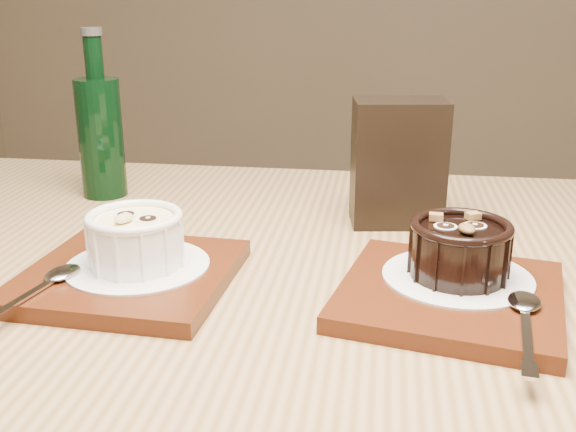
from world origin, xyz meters
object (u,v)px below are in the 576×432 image
Objects in this scene: tray_left at (129,276)px; ramekin_dark at (460,247)px; table at (274,368)px; green_bottle at (100,133)px; tray_right at (450,295)px; condiment_stand at (398,163)px; ramekin_white at (135,237)px.

tray_left is 2.07× the size of ramekin_dark.
tray_left reaches higher than table.
tray_right is at bearing -30.51° from green_bottle.
condiment_stand is (-0.06, 0.18, 0.03)m from ramekin_dark.
ramekin_white is at bearing 170.51° from ramekin_dark.
table is 0.16m from tray_left.
green_bottle is at bearing 149.49° from tray_right.
table is 14.04× the size of ramekin_dark.
tray_left is 0.29m from ramekin_dark.
tray_left is at bearing -168.48° from table.
ramekin_white is 0.31m from condiment_stand.
tray_left and tray_right have the same top height.
tray_right is at bearing 1.38° from tray_left.
green_bottle is at bearing 172.88° from condiment_stand.
ramekin_white is (0.01, 0.01, 0.04)m from tray_left.
table is 6.77× the size of tray_left.
green_bottle is (-0.14, 0.26, 0.07)m from tray_left.
green_bottle is at bearing 138.01° from ramekin_dark.
ramekin_white is at bearing 41.35° from tray_left.
ramekin_dark is (0.16, 0.00, 0.13)m from table.
tray_right is at bearing -122.09° from ramekin_dark.
green_bottle is (-0.37, 0.05, 0.01)m from condiment_stand.
tray_right is (0.16, -0.02, 0.10)m from table.
ramekin_dark is 0.41× the size of green_bottle.
tray_left is 0.28m from tray_right.
tray_right is at bearing -7.03° from table.
table is at bearing 28.88° from ramekin_white.
table is 0.19m from tray_right.
table is 0.39m from green_bottle.
condiment_stand is at bearing 61.05° from ramekin_white.
ramekin_dark is at bearing 0.94° from table.
tray_left is at bearing -178.62° from tray_right.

